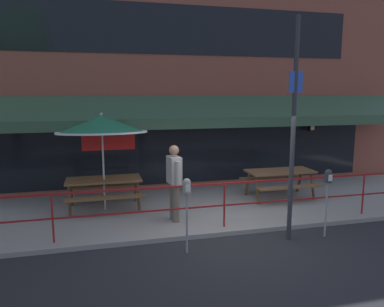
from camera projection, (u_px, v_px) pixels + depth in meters
name	position (u px, v px, depth m)	size (l,w,h in m)	color
ground_plane	(229.00, 236.00, 7.76)	(120.00, 120.00, 0.00)	#232326
patio_deck	(202.00, 206.00, 9.66)	(15.00, 4.00, 0.10)	gray
restaurant_building	(183.00, 78.00, 11.25)	(15.00, 1.60, 6.77)	brown
patio_railing	(224.00, 195.00, 7.92)	(13.84, 0.04, 0.97)	maroon
picnic_table_left	(104.00, 185.00, 9.16)	(1.80, 1.42, 0.76)	brown
picnic_table_centre	(280.00, 176.00, 10.12)	(1.80, 1.42, 0.76)	brown
patio_umbrella_left	(102.00, 125.00, 8.85)	(2.14, 2.14, 2.38)	#B7B2A8
pedestrian_walking	(174.00, 179.00, 8.25)	(0.29, 0.62, 1.71)	#665B4C
parking_meter_near	(187.00, 193.00, 6.76)	(0.15, 0.16, 1.42)	gray
parking_meter_far	(328.00, 182.00, 7.56)	(0.15, 0.16, 1.42)	gray
street_sign_pole	(293.00, 129.00, 7.24)	(0.28, 0.09, 4.36)	#2D2D33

